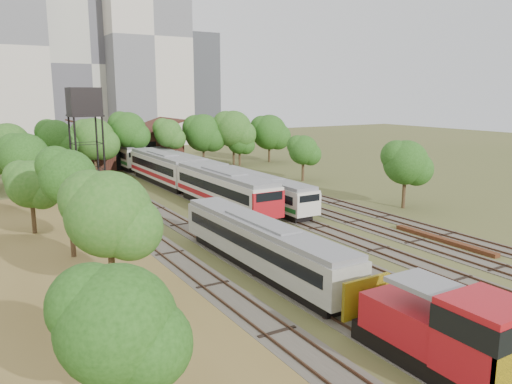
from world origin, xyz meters
TOP-DOWN VIEW (x-y plane):
  - ground at (0.00, 0.00)m, footprint 240.00×240.00m
  - dry_grass_patch at (-18.00, 8.00)m, footprint 14.00×60.00m
  - tracks at (-0.67, 25.00)m, footprint 24.60×80.00m
  - railcar_red_set at (-2.00, 29.65)m, footprint 3.23×34.57m
  - railcar_green_set at (2.00, 37.94)m, footprint 2.69×52.08m
  - railcar_rear at (-2.00, 56.90)m, footprint 3.12×16.08m
  - shunter_locomotive at (-8.00, -10.97)m, footprint 3.04×8.12m
  - old_grey_coach at (-8.00, 4.00)m, footprint 2.73×18.00m
  - water_tower at (-11.84, 36.56)m, footprint 3.58×3.58m
  - rail_pile_near at (8.00, 2.04)m, footprint 0.63×9.47m
  - rail_pile_far at (8.20, 1.62)m, footprint 0.51×8.21m
  - maintenance_shed at (-1.00, 57.98)m, footprint 16.45×11.55m
  - tree_band_left at (-19.51, 19.68)m, footprint 8.37×56.15m
  - tree_band_far at (2.49, 49.65)m, footprint 46.13×8.19m
  - tree_band_right at (14.79, 28.41)m, footprint 5.01×40.32m
  - tower_centre at (2.00, 100.00)m, footprint 20.00×18.00m
  - tower_right at (14.00, 92.00)m, footprint 18.00×16.00m
  - tower_far_right at (34.00, 110.00)m, footprint 12.00×12.00m

SIDE VIEW (x-z plane):
  - ground at x=0.00m, z-range 0.00..0.00m
  - dry_grass_patch at x=-18.00m, z-range 0.00..0.04m
  - tracks at x=-0.67m, z-range -0.05..0.14m
  - rail_pile_far at x=8.20m, z-range 0.00..0.27m
  - rail_pile_near at x=8.00m, z-range 0.00..0.32m
  - railcar_green_set at x=2.00m, z-range 0.10..3.42m
  - old_grey_coach at x=-8.00m, z-range 0.15..3.52m
  - shunter_locomotive at x=-8.00m, z-range -0.04..3.94m
  - railcar_rear at x=-2.00m, z-range 0.11..3.97m
  - railcar_red_set at x=-2.00m, z-range 0.11..4.12m
  - maintenance_shed at x=-1.00m, z-range -0.87..6.70m
  - tree_band_right at x=14.79m, z-range 0.83..7.88m
  - tree_band_left at x=-19.51m, z-range 1.01..8.88m
  - tree_band_far at x=2.49m, z-range 1.07..10.07m
  - water_tower at x=-11.84m, z-range 4.25..16.62m
  - tower_far_right at x=34.00m, z-range 0.00..28.00m
  - tower_centre at x=2.00m, z-range 0.00..36.00m
  - tower_right at x=14.00m, z-range 0.00..48.00m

